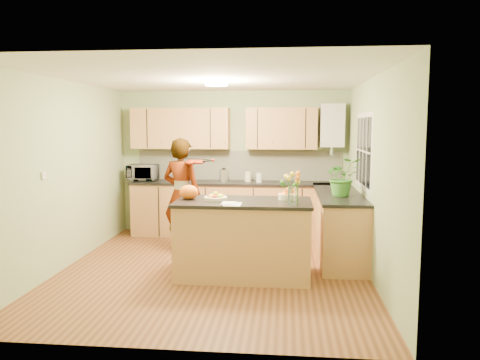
{
  "coord_description": "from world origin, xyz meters",
  "views": [
    {
      "loc": [
        0.93,
        -5.96,
        1.9
      ],
      "look_at": [
        0.3,
        0.5,
        1.14
      ],
      "focal_mm": 35.0,
      "sensor_mm": 36.0,
      "label": 1
    }
  ],
  "objects": [
    {
      "name": "window_right",
      "position": [
        1.99,
        0.6,
        1.55
      ],
      "size": [
        0.01,
        1.3,
        1.05
      ],
      "color": "silver",
      "rests_on": "wall_right"
    },
    {
      "name": "kettle",
      "position": [
        -0.13,
        1.95,
        1.05
      ],
      "size": [
        0.15,
        0.15,
        0.28
      ],
      "rotation": [
        0.0,
        0.0,
        -0.3
      ],
      "color": "silver",
      "rests_on": "back_counter"
    },
    {
      "name": "microwave",
      "position": [
        -1.57,
        1.99,
        1.08
      ],
      "size": [
        0.51,
        0.35,
        0.28
      ],
      "primitive_type": "imported",
      "rotation": [
        0.0,
        0.0,
        -0.01
      ],
      "color": "silver",
      "rests_on": "back_counter"
    },
    {
      "name": "blue_box",
      "position": [
        -0.81,
        1.96,
        1.05
      ],
      "size": [
        0.33,
        0.29,
        0.22
      ],
      "primitive_type": "cube",
      "rotation": [
        0.0,
        0.0,
        -0.37
      ],
      "color": "navy",
      "rests_on": "back_counter"
    },
    {
      "name": "potted_plant",
      "position": [
        1.7,
        0.48,
        1.2
      ],
      "size": [
        0.57,
        0.52,
        0.53
      ],
      "primitive_type": "imported",
      "rotation": [
        0.0,
        0.0,
        0.27
      ],
      "color": "#387B29",
      "rests_on": "right_counter"
    },
    {
      "name": "papers",
      "position": [
        0.31,
        -0.53,
        0.98
      ],
      "size": [
        0.2,
        0.28,
        0.01
      ],
      "primitive_type": "cube",
      "color": "white",
      "rests_on": "peninsula_island"
    },
    {
      "name": "orange_bowl",
      "position": [
        0.96,
        -0.08,
        1.03
      ],
      "size": [
        0.24,
        0.24,
        0.14
      ],
      "color": "beige",
      "rests_on": "peninsula_island"
    },
    {
      "name": "wall_back",
      "position": [
        0.0,
        2.25,
        1.25
      ],
      "size": [
        4.0,
        0.02,
        2.5
      ],
      "primitive_type": "cube",
      "color": "#96AC7B",
      "rests_on": "floor"
    },
    {
      "name": "ceiling_lamp",
      "position": [
        0.0,
        0.3,
        2.46
      ],
      "size": [
        0.3,
        0.3,
        0.07
      ],
      "color": "#FFEABF",
      "rests_on": "ceiling"
    },
    {
      "name": "wall_right",
      "position": [
        2.0,
        0.0,
        1.25
      ],
      "size": [
        0.02,
        4.5,
        2.5
      ],
      "primitive_type": "cube",
      "color": "#96AC7B",
      "rests_on": "floor"
    },
    {
      "name": "fruit_dish",
      "position": [
        0.06,
        -0.23,
        1.01
      ],
      "size": [
        0.29,
        0.29,
        0.1
      ],
      "color": "beige",
      "rests_on": "peninsula_island"
    },
    {
      "name": "floor",
      "position": [
        0.0,
        0.0,
        0.0
      ],
      "size": [
        4.5,
        4.5,
        0.0
      ],
      "primitive_type": "plane",
      "color": "#583019",
      "rests_on": "ground"
    },
    {
      "name": "upper_cabinets",
      "position": [
        -0.18,
        2.08,
        1.85
      ],
      "size": [
        3.2,
        0.34,
        0.7
      ],
      "color": "#B58148",
      "rests_on": "wall_back"
    },
    {
      "name": "orange_bag",
      "position": [
        -0.29,
        -0.18,
        1.06
      ],
      "size": [
        0.29,
        0.26,
        0.18
      ],
      "primitive_type": "ellipsoid",
      "rotation": [
        0.0,
        0.0,
        -0.29
      ],
      "color": "orange",
      "rests_on": "peninsula_island"
    },
    {
      "name": "violin",
      "position": [
        -0.42,
        0.67,
        1.37
      ],
      "size": [
        0.62,
        0.54,
        0.15
      ],
      "primitive_type": null,
      "rotation": [
        0.17,
        0.0,
        -0.61
      ],
      "color": "#581105",
      "rests_on": "violinist"
    },
    {
      "name": "peninsula_island",
      "position": [
        0.41,
        -0.23,
        0.49
      ],
      "size": [
        1.69,
        0.87,
        0.97
      ],
      "color": "#B58148",
      "rests_on": "floor"
    },
    {
      "name": "back_counter",
      "position": [
        0.1,
        1.95,
        0.47
      ],
      "size": [
        3.64,
        0.62,
        0.94
      ],
      "color": "#B58148",
      "rests_on": "floor"
    },
    {
      "name": "jar_white",
      "position": [
        0.48,
        1.92,
        1.02
      ],
      "size": [
        0.13,
        0.13,
        0.16
      ],
      "primitive_type": "cylinder",
      "rotation": [
        0.0,
        0.0,
        -0.4
      ],
      "color": "silver",
      "rests_on": "back_counter"
    },
    {
      "name": "splashback",
      "position": [
        0.1,
        2.23,
        1.2
      ],
      "size": [
        3.6,
        0.02,
        0.52
      ],
      "primitive_type": "cube",
      "color": "beige",
      "rests_on": "back_counter"
    },
    {
      "name": "wall_left",
      "position": [
        -2.0,
        0.0,
        1.25
      ],
      "size": [
        0.02,
        4.5,
        2.5
      ],
      "primitive_type": "cube",
      "color": "#96AC7B",
      "rests_on": "floor"
    },
    {
      "name": "right_counter",
      "position": [
        1.7,
        0.85,
        0.47
      ],
      "size": [
        0.62,
        2.24,
        0.94
      ],
      "color": "#B58148",
      "rests_on": "floor"
    },
    {
      "name": "flower_vase",
      "position": [
        1.01,
        -0.41,
        1.27
      ],
      "size": [
        0.25,
        0.25,
        0.46
      ],
      "rotation": [
        0.0,
        0.0,
        0.3
      ],
      "color": "silver",
      "rests_on": "peninsula_island"
    },
    {
      "name": "ceiling",
      "position": [
        0.0,
        0.0,
        2.5
      ],
      "size": [
        4.0,
        4.5,
        0.02
      ],
      "primitive_type": "cube",
      "color": "white",
      "rests_on": "wall_back"
    },
    {
      "name": "wall_front",
      "position": [
        0.0,
        -2.25,
        1.25
      ],
      "size": [
        4.0,
        0.02,
        2.5
      ],
      "primitive_type": "cube",
      "color": "#96AC7B",
      "rests_on": "floor"
    },
    {
      "name": "jar_cream",
      "position": [
        0.29,
        2.0,
        1.03
      ],
      "size": [
        0.12,
        0.12,
        0.17
      ],
      "primitive_type": "cylinder",
      "rotation": [
        0.0,
        0.0,
        -0.11
      ],
      "color": "beige",
      "rests_on": "back_counter"
    },
    {
      "name": "light_switch",
      "position": [
        -1.99,
        -0.6,
        1.3
      ],
      "size": [
        0.02,
        0.09,
        0.09
      ],
      "primitive_type": "cube",
      "color": "silver",
      "rests_on": "wall_left"
    },
    {
      "name": "boiler",
      "position": [
        1.7,
        2.09,
        1.9
      ],
      "size": [
        0.4,
        0.3,
        0.86
      ],
      "color": "silver",
      "rests_on": "wall_back"
    },
    {
      "name": "violinist",
      "position": [
        -0.62,
        0.89,
        0.86
      ],
      "size": [
        0.72,
        0.59,
        1.72
      ],
      "primitive_type": "imported",
      "rotation": [
        0.0,
        0.0,
        2.82
      ],
      "color": "#E5AF8C",
      "rests_on": "floor"
    }
  ]
}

